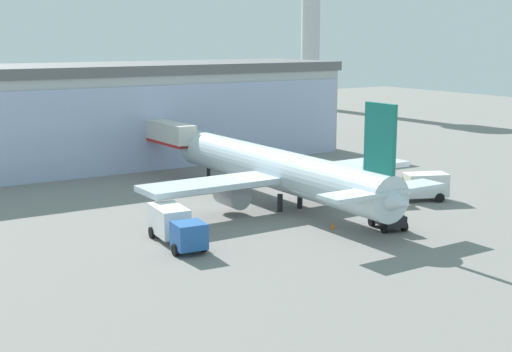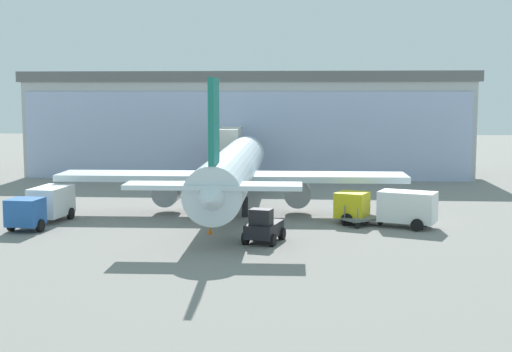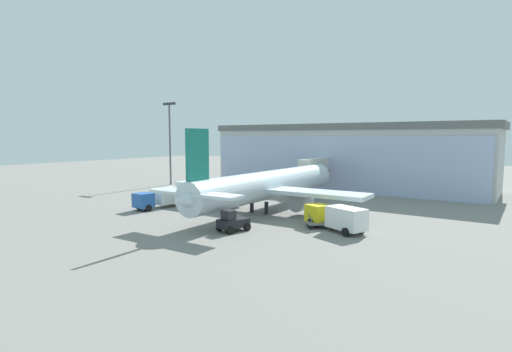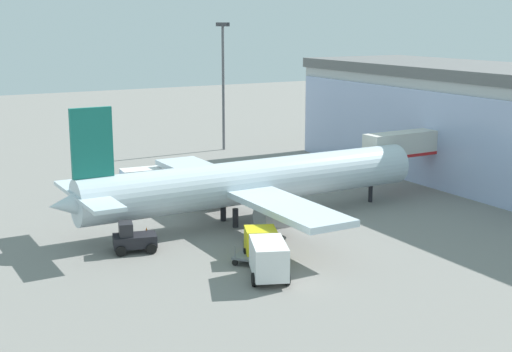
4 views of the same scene
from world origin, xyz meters
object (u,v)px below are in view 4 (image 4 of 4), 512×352
Objects in this scene: pushback_tug at (133,239)px; safety_cone_nose at (147,230)px; baggage_cart at (254,258)px; apron_light_mast at (223,74)px; fuel_truck at (266,253)px; safety_cone_wingtip at (157,188)px; jet_bridge at (413,145)px; airplane at (249,183)px; catering_truck at (128,182)px.

pushback_tug is 4.64m from safety_cone_nose.
baggage_cart is at bearing -32.71° from pushback_tug.
pushback_tug is (35.43, -25.58, -9.11)m from apron_light_mast.
fuel_truck is 26.42m from safety_cone_wingtip.
jet_bridge is 20.32m from airplane.
jet_bridge is 28.49m from baggage_cart.
catering_truck is 23.79m from baggage_cart.
safety_cone_wingtip is at bearing 155.08° from safety_cone_nose.
airplane is at bearing -175.58° from jet_bridge.
pushback_tug is at bearing -35.83° from apron_light_mast.
catering_truck reaches higher than safety_cone_wingtip.
catering_truck reaches higher than pushback_tug.
safety_cone_nose is (-3.85, 2.50, -0.70)m from pushback_tug.
pushback_tug is at bearing -172.23° from jet_bridge.
baggage_cart is 5.82× the size of safety_cone_nose.
airplane is 9.72m from safety_cone_nose.
catering_truck reaches higher than baggage_cart.
safety_cone_nose and safety_cone_wingtip have the same top height.
airplane reaches higher than jet_bridge.
catering_truck is 13.60× the size of safety_cone_wingtip.
safety_cone_wingtip is (-13.49, 6.27, 0.00)m from safety_cone_nose.
pushback_tug is (16.73, -5.56, -0.49)m from catering_truck.
jet_bridge is at bearing 161.85° from catering_truck.
jet_bridge is at bearing 24.01° from pushback_tug.
fuel_truck is (44.37, -19.25, -8.62)m from apron_light_mast.
baggage_cart is at bearing -155.82° from jet_bridge.
catering_truck is at bearing 166.63° from safety_cone_nose.
jet_bridge is 1.52× the size of catering_truck.
jet_bridge reaches higher than pushback_tug.
baggage_cart is (12.17, -25.42, -4.19)m from jet_bridge.
apron_light_mast is at bearing -1.07° from fuel_truck.
safety_cone_nose is (-12.79, -3.84, -1.19)m from fuel_truck.
apron_light_mast reaches higher than catering_truck.
safety_cone_nose is (12.88, -3.06, -1.19)m from catering_truck.
apron_light_mast reaches higher than baggage_cart.
baggage_cart is at bearing 19.61° from fuel_truck.
airplane is 63.44× the size of safety_cone_wingtip.
jet_bridge is 3.55× the size of baggage_cart.
fuel_truck is at bearing -5.29° from safety_cone_wingtip.
catering_truck is 2.10× the size of pushback_tug.
jet_bridge is at bearing 11.69° from apron_light_mast.
catering_truck is (-13.65, -6.11, -1.94)m from airplane.
fuel_truck is at bearing -152.51° from jet_bridge.
jet_bridge is 26.47m from safety_cone_wingtip.
apron_light_mast is 26.57m from safety_cone_wingtip.
safety_cone_nose is (31.58, -23.08, -9.81)m from apron_light_mast.
baggage_cart is 24.48m from safety_cone_wingtip.
pushback_tug is 6.46× the size of safety_cone_nose.
apron_light_mast is 4.72× the size of pushback_tug.
pushback_tug is at bearing -33.02° from safety_cone_nose.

